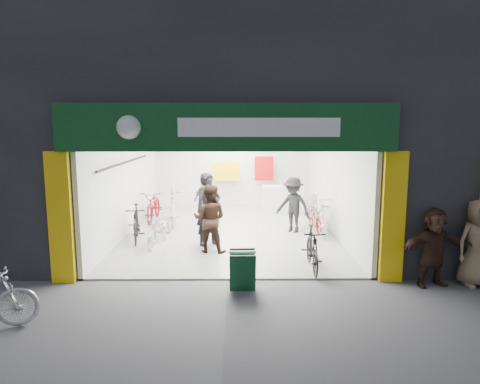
{
  "coord_description": "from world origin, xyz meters",
  "views": [
    {
      "loc": [
        0.19,
        -8.22,
        3.08
      ],
      "look_at": [
        0.26,
        1.5,
        1.57
      ],
      "focal_mm": 32.0,
      "sensor_mm": 36.0,
      "label": 1
    }
  ],
  "objects_px": {
    "bike_right_front": "(312,249)",
    "pedestrian_near": "(477,243)",
    "sandwich_board": "(242,270)",
    "bike_left_front": "(160,230)"
  },
  "relations": [
    {
      "from": "bike_right_front",
      "to": "pedestrian_near",
      "type": "distance_m",
      "value": 3.16
    },
    {
      "from": "sandwich_board",
      "to": "pedestrian_near",
      "type": "bearing_deg",
      "value": 2.71
    },
    {
      "from": "bike_left_front",
      "to": "bike_right_front",
      "type": "bearing_deg",
      "value": -18.56
    },
    {
      "from": "bike_right_front",
      "to": "sandwich_board",
      "type": "distance_m",
      "value": 1.9
    },
    {
      "from": "bike_left_front",
      "to": "sandwich_board",
      "type": "distance_m",
      "value": 3.7
    },
    {
      "from": "pedestrian_near",
      "to": "sandwich_board",
      "type": "distance_m",
      "value": 4.55
    },
    {
      "from": "sandwich_board",
      "to": "bike_right_front",
      "type": "bearing_deg",
      "value": 36.87
    },
    {
      "from": "pedestrian_near",
      "to": "sandwich_board",
      "type": "bearing_deg",
      "value": 174.87
    },
    {
      "from": "bike_left_front",
      "to": "pedestrian_near",
      "type": "relative_size",
      "value": 0.94
    },
    {
      "from": "bike_right_front",
      "to": "pedestrian_near",
      "type": "xyz_separation_m",
      "value": [
        3.01,
        -0.9,
        0.37
      ]
    }
  ]
}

